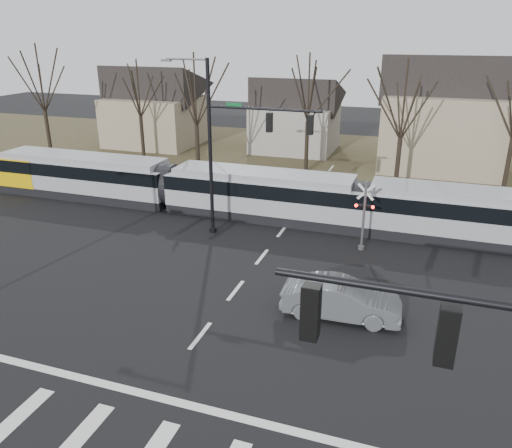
% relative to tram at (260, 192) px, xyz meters
% --- Properties ---
extents(ground, '(140.00, 140.00, 0.00)m').
position_rel_tram_xyz_m(ground, '(2.13, -16.00, -1.69)').
color(ground, black).
extents(grass_verge, '(140.00, 28.00, 0.01)m').
position_rel_tram_xyz_m(grass_verge, '(2.13, 16.00, -1.69)').
color(grass_verge, '#38331E').
rests_on(grass_verge, ground).
extents(crosswalk, '(27.00, 2.60, 0.01)m').
position_rel_tram_xyz_m(crosswalk, '(2.13, -20.00, -1.69)').
color(crosswalk, silver).
rests_on(crosswalk, ground).
extents(stop_line, '(28.00, 0.35, 0.01)m').
position_rel_tram_xyz_m(stop_line, '(2.13, -17.80, -1.69)').
color(stop_line, silver).
rests_on(stop_line, ground).
extents(lane_dashes, '(0.18, 30.00, 0.01)m').
position_rel_tram_xyz_m(lane_dashes, '(2.13, -0.00, -1.69)').
color(lane_dashes, silver).
rests_on(lane_dashes, ground).
extents(rail_pair, '(90.00, 1.52, 0.06)m').
position_rel_tram_xyz_m(rail_pair, '(2.13, -0.20, -1.66)').
color(rail_pair, '#59595E').
rests_on(rail_pair, ground).
extents(tram, '(41.01, 3.05, 3.11)m').
position_rel_tram_xyz_m(tram, '(0.00, 0.00, 0.00)').
color(tram, gray).
rests_on(tram, ground).
extents(sedan, '(2.25, 5.23, 1.67)m').
position_rel_tram_xyz_m(sedan, '(7.24, -10.67, -0.86)').
color(sedan, '#595E62').
rests_on(sedan, ground).
extents(signal_pole_far, '(9.28, 0.44, 10.20)m').
position_rel_tram_xyz_m(signal_pole_far, '(-0.28, -3.50, 4.01)').
color(signal_pole_far, black).
rests_on(signal_pole_far, ground).
extents(rail_crossing_signal, '(1.08, 0.36, 4.00)m').
position_rel_tram_xyz_m(rail_crossing_signal, '(7.13, -3.21, 0.19)').
color(rail_crossing_signal, '#59595B').
rests_on(rail_crossing_signal, ground).
extents(tree_row, '(59.20, 7.20, 10.00)m').
position_rel_tram_xyz_m(tree_row, '(4.13, 10.00, 3.31)').
color(tree_row, black).
rests_on(tree_row, ground).
extents(house_a, '(9.72, 8.64, 8.60)m').
position_rel_tram_xyz_m(house_a, '(-17.87, 18.00, 2.77)').
color(house_a, gray).
rests_on(house_a, ground).
extents(house_b, '(8.64, 7.56, 7.65)m').
position_rel_tram_xyz_m(house_b, '(-2.87, 20.00, 2.28)').
color(house_b, gray).
rests_on(house_b, ground).
extents(house_c, '(10.80, 8.64, 10.10)m').
position_rel_tram_xyz_m(house_c, '(11.13, 17.00, 3.54)').
color(house_c, gray).
rests_on(house_c, ground).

